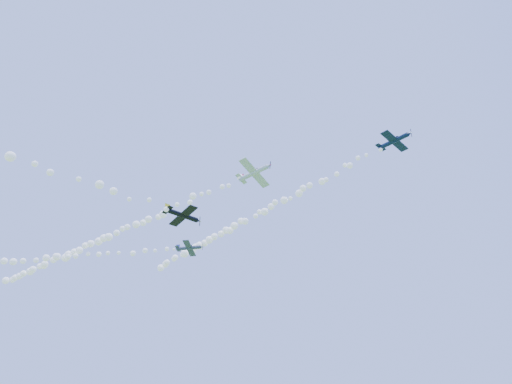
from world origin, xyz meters
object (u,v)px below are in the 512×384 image
at_px(plane_black, 183,215).
at_px(plane_grey, 189,248).
at_px(plane_white, 254,173).
at_px(plane_navy, 394,141).

bearing_deg(plane_black, plane_grey, 60.02).
bearing_deg(plane_white, plane_grey, 156.14).
relative_size(plane_white, plane_navy, 1.15).
xyz_separation_m(plane_white, plane_black, (-6.43, -11.19, -13.37)).
distance_m(plane_grey, plane_black, 34.51).
height_order(plane_white, plane_navy, plane_white).
bearing_deg(plane_grey, plane_black, -74.84).
xyz_separation_m(plane_white, plane_grey, (-24.96, 15.81, -2.50)).
bearing_deg(plane_navy, plane_white, -155.26).
relative_size(plane_grey, plane_black, 1.07).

